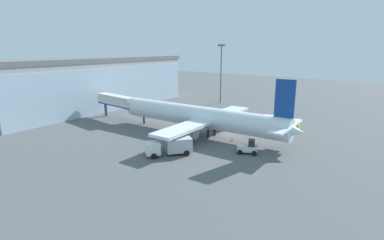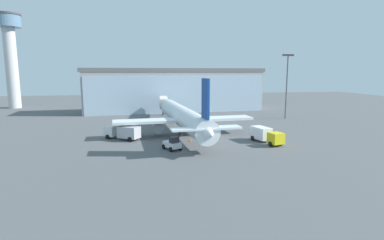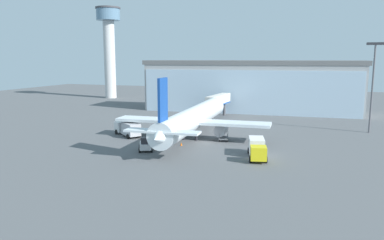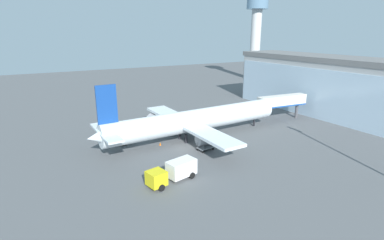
% 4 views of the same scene
% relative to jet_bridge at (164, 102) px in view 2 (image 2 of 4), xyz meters
% --- Properties ---
extents(ground, '(240.00, 240.00, 0.00)m').
position_rel_jet_bridge_xyz_m(ground, '(5.12, -27.49, -4.31)').
color(ground, '#545659').
extents(terminal_building, '(59.20, 15.76, 13.98)m').
position_rel_jet_bridge_xyz_m(terminal_building, '(5.13, 14.14, 2.67)').
color(terminal_building, '#A1A1A1').
rests_on(terminal_building, ground).
extents(jet_bridge, '(3.15, 12.45, 5.69)m').
position_rel_jet_bridge_xyz_m(jet_bridge, '(0.00, 0.00, 0.00)').
color(jet_bridge, silver).
rests_on(jet_bridge, ground).
extents(control_tower, '(8.88, 8.88, 32.68)m').
position_rel_jet_bridge_xyz_m(control_tower, '(-50.34, 32.92, 16.53)').
color(control_tower, silver).
rests_on(control_tower, ground).
extents(apron_light_mast, '(3.20, 0.40, 17.53)m').
position_rel_jet_bridge_xyz_m(apron_light_mast, '(33.05, -8.11, 6.17)').
color(apron_light_mast, '#59595E').
rests_on(apron_light_mast, ground).
extents(airplane, '(28.49, 39.42, 11.80)m').
position_rel_jet_bridge_xyz_m(airplane, '(1.75, -24.04, -0.74)').
color(airplane, white).
rests_on(airplane, ground).
extents(catering_truck, '(7.20, 6.07, 2.65)m').
position_rel_jet_bridge_xyz_m(catering_truck, '(-10.34, -26.78, -2.85)').
color(catering_truck, silver).
rests_on(catering_truck, ground).
extents(fuel_truck, '(3.84, 7.61, 2.65)m').
position_rel_jet_bridge_xyz_m(fuel_truck, '(15.27, -34.26, -2.85)').
color(fuel_truck, yellow).
rests_on(fuel_truck, ground).
extents(baggage_cart, '(2.13, 3.06, 1.50)m').
position_rel_jet_bridge_xyz_m(baggage_cart, '(7.76, -24.83, -3.81)').
color(baggage_cart, slate).
rests_on(baggage_cart, ground).
extents(pushback_tug, '(3.26, 3.67, 2.30)m').
position_rel_jet_bridge_xyz_m(pushback_tug, '(-2.05, -36.13, -3.34)').
color(pushback_tug, silver).
rests_on(pushback_tug, ground).
extents(safety_cone_nose, '(0.36, 0.36, 0.55)m').
position_rel_jet_bridge_xyz_m(safety_cone_nose, '(1.97, -30.84, -4.04)').
color(safety_cone_nose, orange).
rests_on(safety_cone_nose, ground).
extents(safety_cone_wingtip, '(0.36, 0.36, 0.55)m').
position_rel_jet_bridge_xyz_m(safety_cone_wingtip, '(-13.78, -23.13, -4.04)').
color(safety_cone_wingtip, orange).
rests_on(safety_cone_wingtip, ground).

